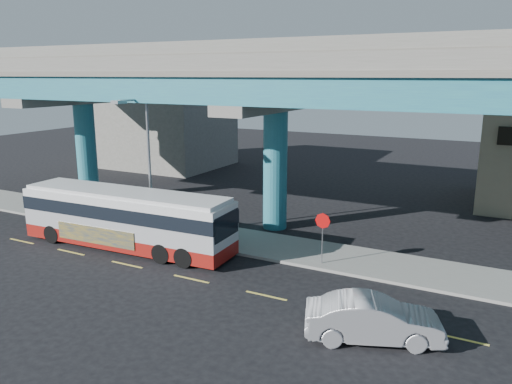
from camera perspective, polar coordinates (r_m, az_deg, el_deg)
The scene contains 10 objects.
ground at distance 24.61m, azimuth -7.00°, elevation -9.60°, with size 120.00×120.00×0.00m, color black.
sidewalk at distance 28.96m, azimuth -0.83°, elevation -5.76°, with size 70.00×4.00×0.15m, color gray.
lane_markings at distance 24.38m, azimuth -7.40°, elevation -9.82°, with size 58.00×0.12×0.01m.
viaduct at distance 30.60m, azimuth 2.39°, elevation 12.56°, with size 52.00×12.40×11.70m.
building_concrete at distance 54.11m, azimuth -10.34°, elevation 7.76°, with size 12.00×10.00×9.00m, color gray.
transit_bus at distance 28.74m, azimuth -14.60°, elevation -2.76°, with size 12.88×3.30×3.28m.
sedan at distance 19.28m, azimuth 13.26°, elevation -13.97°, with size 5.26×3.39×1.64m, color #A1A2A6.
parked_car at distance 34.61m, azimuth -15.73°, elevation -1.76°, with size 4.27×2.38×1.37m, color #2B2B2F.
street_lamp at distance 29.22m, azimuth -12.90°, elevation 4.97°, with size 0.50×2.66×8.24m.
stop_sign at distance 25.29m, azimuth 7.62°, elevation -4.00°, with size 0.79×0.08×2.65m.
Camera 1 is at (13.00, -18.59, 9.54)m, focal length 35.00 mm.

